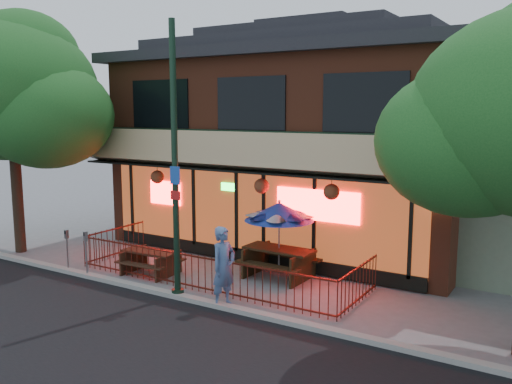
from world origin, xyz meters
TOP-DOWN VIEW (x-y plane):
  - ground at (0.00, 0.00)m, footprint 80.00×80.00m
  - curb at (0.00, -0.50)m, footprint 80.00×0.25m
  - restaurant_building at (0.00, 7.11)m, footprint 12.96×9.49m
  - patio_fence at (0.00, 0.50)m, footprint 8.44×2.62m
  - street_light at (0.00, -0.40)m, footprint 0.43×0.32m
  - street_tree_left at (-7.46, 0.39)m, footprint 5.60×5.60m
  - picnic_table_left at (-1.93, 0.70)m, footprint 1.74×1.38m
  - picnic_table_right at (1.45, 2.40)m, footprint 2.08×1.62m
  - patio_umbrella at (1.45, 2.40)m, footprint 2.00×2.00m
  - pedestrian at (1.43, -0.35)m, footprint 0.59×0.80m
  - parking_meter_near at (-3.32, -0.48)m, footprint 0.15×0.14m
  - parking_meter_far at (-4.24, -0.40)m, footprint 0.13×0.11m

SIDE VIEW (x-z plane):
  - ground at x=0.00m, z-range 0.00..0.00m
  - curb at x=0.00m, z-range 0.00..0.12m
  - picnic_table_left at x=-1.93m, z-range 0.11..0.83m
  - picnic_table_right at x=1.45m, z-range 0.14..1.01m
  - patio_fence at x=0.00m, z-range 0.13..1.13m
  - parking_meter_far at x=-4.24m, z-range 0.23..1.50m
  - parking_meter_near at x=-3.32m, z-range 0.24..1.60m
  - pedestrian at x=1.43m, z-range 0.00..2.01m
  - patio_umbrella at x=1.45m, z-range 0.81..3.09m
  - street_light at x=0.00m, z-range -0.35..6.65m
  - restaurant_building at x=0.00m, z-range 0.10..8.15m
  - street_tree_left at x=-7.46m, z-range 1.64..9.70m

